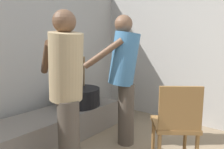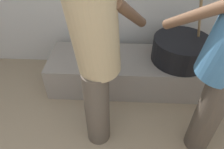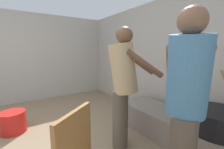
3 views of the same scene
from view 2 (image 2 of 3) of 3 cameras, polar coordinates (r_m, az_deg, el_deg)
name	(u,v)px [view 2 (image 2 of 3)]	position (r m, az deg, el deg)	size (l,w,h in m)	color
hearth_ledge	(137,72)	(2.36, 6.79, 0.82)	(1.93, 0.60, 0.37)	slate
cooking_pot_main	(181,50)	(2.26, 18.51, 6.50)	(0.59, 0.59, 0.70)	black
cook_in_tan_shirt	(96,55)	(1.38, -4.33, 5.26)	(0.57, 0.72, 1.54)	#4C4238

